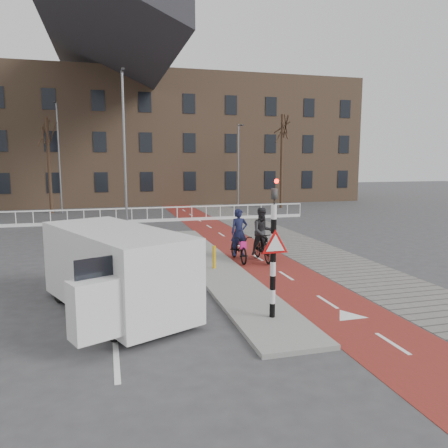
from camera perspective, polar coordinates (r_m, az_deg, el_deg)
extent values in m
plane|color=#38383A|center=(13.45, 5.56, -9.35)|extent=(120.00, 120.00, 0.00)
cube|color=maroon|center=(23.16, 0.30, -1.79)|extent=(2.50, 60.00, 0.01)
cube|color=slate|center=(24.05, 6.74, -1.47)|extent=(3.00, 60.00, 0.01)
cube|color=gray|center=(16.92, -1.48, -5.40)|extent=(1.80, 16.00, 0.12)
cylinder|color=black|center=(11.03, 6.42, -4.92)|extent=(0.14, 0.14, 2.88)
imported|color=black|center=(10.76, 6.58, 4.66)|extent=(0.13, 0.16, 0.80)
cylinder|color=#FF0C05|center=(10.62, 6.88, 5.58)|extent=(0.11, 0.02, 0.11)
cylinder|color=#E1A70C|center=(16.11, -1.30, -4.35)|extent=(0.12, 0.12, 0.84)
imported|color=black|center=(17.72, 1.97, -3.14)|extent=(0.72, 2.07, 1.08)
imported|color=#141836|center=(17.61, 1.98, -1.09)|extent=(0.69, 0.45, 1.89)
cube|color=#D31D7C|center=(17.17, 2.52, -2.79)|extent=(0.24, 0.15, 0.29)
imported|color=black|center=(17.77, 5.05, -2.89)|extent=(0.58, 2.06, 1.24)
imported|color=black|center=(17.67, 5.08, -1.01)|extent=(0.94, 0.74, 1.94)
cube|color=silver|center=(12.15, -13.95, -5.58)|extent=(4.08, 5.66, 2.10)
cube|color=#1A7722|center=(12.20, -18.95, -6.21)|extent=(1.40, 3.08, 0.55)
cube|color=#1A7722|center=(12.23, -8.93, -5.81)|extent=(1.40, 3.08, 0.55)
cube|color=black|center=(9.84, -13.72, -6.44)|extent=(1.75, 0.83, 0.90)
cylinder|color=black|center=(10.49, -13.96, -12.65)|extent=(0.54, 0.78, 0.74)
cylinder|color=black|center=(11.31, -5.62, -10.86)|extent=(0.54, 0.78, 0.74)
cylinder|color=black|center=(13.65, -20.53, -7.98)|extent=(0.54, 0.78, 0.74)
cylinder|color=black|center=(14.29, -13.70, -6.95)|extent=(0.54, 0.78, 0.74)
cube|color=silver|center=(29.15, -15.91, 1.87)|extent=(28.00, 0.08, 0.08)
cube|color=silver|center=(29.25, -15.84, 0.21)|extent=(28.00, 0.10, 0.20)
cube|color=#7F6047|center=(44.04, -13.32, 10.63)|extent=(46.00, 10.00, 12.00)
cylinder|color=#322216|center=(36.14, -21.87, 7.05)|extent=(0.25, 0.25, 7.26)
cylinder|color=#322216|center=(37.75, 7.53, 8.07)|extent=(0.23, 0.23, 7.88)
cylinder|color=slate|center=(23.05, -12.84, 8.55)|extent=(0.12, 0.12, 8.49)
cylinder|color=slate|center=(35.95, -20.72, 8.02)|extent=(0.12, 0.12, 8.41)
cylinder|color=slate|center=(37.86, 1.88, 7.53)|extent=(0.12, 0.12, 7.08)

